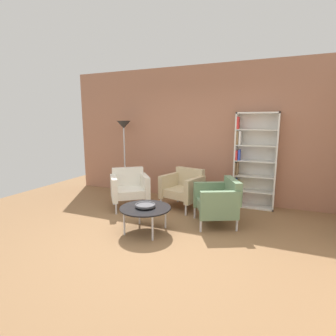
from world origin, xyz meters
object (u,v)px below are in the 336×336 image
object	(u,v)px
bookshelf_tall	(253,161)
decorative_bowl	(145,205)
armchair_spare_guest	(219,201)
floor_lamp_torchiere	(124,133)
armchair_near_window	(184,187)
coffee_table_low	(145,209)
armchair_corner_red	(129,187)

from	to	relation	value
bookshelf_tall	decorative_bowl	xyz separation A→B (m)	(-1.41, -1.94, -0.51)
armchair_spare_guest	floor_lamp_torchiere	world-z (taller)	floor_lamp_torchiere
decorative_bowl	bookshelf_tall	bearing A→B (deg)	53.92
armchair_near_window	coffee_table_low	bearing A→B (deg)	-81.21
bookshelf_tall	floor_lamp_torchiere	world-z (taller)	bookshelf_tall
decorative_bowl	floor_lamp_torchiere	bearing A→B (deg)	129.68
bookshelf_tall	armchair_corner_red	distance (m)	2.53
decorative_bowl	armchair_near_window	world-z (taller)	armchair_near_window
coffee_table_low	floor_lamp_torchiere	world-z (taller)	floor_lamp_torchiere
armchair_corner_red	armchair_spare_guest	size ratio (longest dim) A/B	1.03
bookshelf_tall	coffee_table_low	size ratio (longest dim) A/B	2.37
decorative_bowl	floor_lamp_torchiere	distance (m)	2.50
armchair_spare_guest	floor_lamp_torchiere	distance (m)	2.85
armchair_near_window	floor_lamp_torchiere	xyz separation A→B (m)	(-1.62, 0.40, 1.03)
coffee_table_low	armchair_spare_guest	size ratio (longest dim) A/B	0.87
bookshelf_tall	armchair_spare_guest	world-z (taller)	bookshelf_tall
decorative_bowl	armchair_near_window	bearing A→B (deg)	83.16
bookshelf_tall	armchair_spare_guest	distance (m)	1.37
bookshelf_tall	coffee_table_low	distance (m)	2.47
bookshelf_tall	armchair_corner_red	size ratio (longest dim) A/B	2.00
armchair_spare_guest	decorative_bowl	bearing A→B (deg)	-79.16
coffee_table_low	decorative_bowl	size ratio (longest dim) A/B	2.50
bookshelf_tall	armchair_spare_guest	size ratio (longest dim) A/B	2.07
bookshelf_tall	armchair_corner_red	bearing A→B (deg)	-156.64
bookshelf_tall	coffee_table_low	world-z (taller)	bookshelf_tall
armchair_near_window	armchair_spare_guest	distance (m)	1.03
bookshelf_tall	armchair_near_window	world-z (taller)	bookshelf_tall
floor_lamp_torchiere	armchair_near_window	bearing A→B (deg)	-14.02
decorative_bowl	armchair_spare_guest	world-z (taller)	armchair_spare_guest
armchair_corner_red	bookshelf_tall	bearing A→B (deg)	-14.75
bookshelf_tall	decorative_bowl	distance (m)	2.45
armchair_corner_red	armchair_spare_guest	xyz separation A→B (m)	(1.86, -0.21, 0.00)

